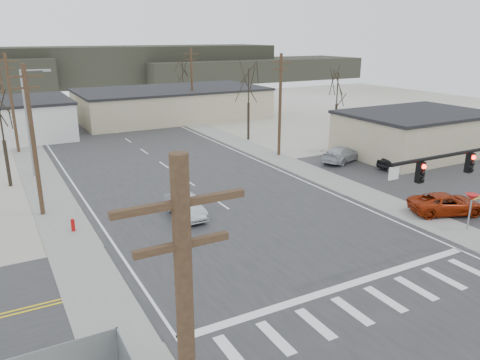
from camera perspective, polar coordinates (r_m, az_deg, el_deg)
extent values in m
plane|color=silver|center=(27.33, 5.22, -8.09)|extent=(140.00, 140.00, 0.00)
cube|color=#262628|center=(39.78, -6.83, 0.14)|extent=(18.00, 110.00, 0.05)
cube|color=#262628|center=(27.32, 5.22, -8.05)|extent=(90.00, 10.00, 0.04)
cube|color=#262628|center=(44.55, 22.63, 0.77)|extent=(18.00, 20.00, 0.03)
cube|color=gray|center=(42.17, -22.93, -0.14)|extent=(3.00, 90.00, 0.06)
cube|color=gray|center=(48.68, 2.57, 3.44)|extent=(3.00, 90.00, 0.06)
cylinder|color=black|center=(24.76, 24.74, 2.90)|extent=(8.40, 0.18, 0.18)
cube|color=black|center=(25.86, 26.18, 1.89)|extent=(0.32, 0.30, 1.00)
cube|color=black|center=(23.14, 21.10, 0.87)|extent=(0.32, 0.30, 1.00)
sphere|color=#FF0C05|center=(25.69, 26.58, 2.48)|extent=(0.22, 0.22, 0.22)
sphere|color=#FF0C05|center=(22.96, 21.50, 1.53)|extent=(0.22, 0.22, 0.22)
cube|color=silver|center=(21.85, 18.24, 0.79)|extent=(0.60, 0.04, 0.60)
cylinder|color=#A50C0C|center=(30.80, -19.68, -5.36)|extent=(0.24, 0.24, 0.70)
sphere|color=#A50C0C|center=(30.65, -19.75, -4.67)|extent=(0.24, 0.24, 0.24)
cylinder|color=gray|center=(32.34, 26.17, -3.75)|extent=(0.10, 0.10, 2.10)
cone|color=#A50C0C|center=(31.99, 26.43, -1.91)|extent=(0.80, 0.80, 0.40)
cube|color=#B7AC8C|center=(69.37, -8.27, 9.12)|extent=(26.00, 14.00, 4.00)
cube|color=black|center=(69.11, -8.35, 10.88)|extent=(26.30, 14.30, 0.30)
cube|color=#B7AC8C|center=(50.82, 20.56, 5.22)|extent=(14.00, 10.00, 4.00)
cube|color=black|center=(50.45, 20.82, 7.61)|extent=(14.30, 10.30, 0.30)
cube|color=#483721|center=(7.28, -7.26, -2.85)|extent=(2.20, 0.12, 0.12)
cube|color=#483721|center=(7.55, -7.06, -7.84)|extent=(1.60, 0.12, 0.12)
cylinder|color=#483721|center=(33.16, -23.87, 4.19)|extent=(0.30, 0.30, 10.00)
cube|color=#483721|center=(32.57, -24.78, 11.39)|extent=(2.20, 0.12, 0.12)
cube|color=#483721|center=(32.63, -24.62, 10.17)|extent=(1.60, 0.12, 0.12)
cylinder|color=#483721|center=(52.87, -26.05, 8.32)|extent=(0.30, 0.30, 10.00)
cube|color=#483721|center=(52.50, -26.66, 12.83)|extent=(2.20, 0.12, 0.12)
cube|color=#483721|center=(52.54, -26.56, 12.07)|extent=(1.60, 0.12, 0.12)
cylinder|color=#483721|center=(72.74, -27.05, 10.20)|extent=(0.30, 0.30, 10.00)
cylinder|color=#483721|center=(46.54, 4.90, 8.99)|extent=(0.30, 0.30, 10.00)
cube|color=#483721|center=(46.12, 5.04, 14.16)|extent=(2.20, 0.12, 0.12)
cube|color=#483721|center=(46.16, 5.01, 13.29)|extent=(1.60, 0.12, 0.12)
cylinder|color=#483721|center=(65.87, -5.89, 11.40)|extent=(0.30, 0.30, 10.00)
cube|color=#483721|center=(65.57, -6.00, 15.05)|extent=(2.20, 0.12, 0.12)
cube|color=#483721|center=(65.60, -5.98, 14.44)|extent=(1.60, 0.12, 0.12)
cylinder|color=gray|center=(43.09, -24.46, 6.17)|extent=(0.20, 0.20, 9.00)
cylinder|color=gray|center=(42.66, -23.85, 12.14)|extent=(2.00, 0.12, 0.12)
cube|color=gray|center=(42.77, -22.48, 12.24)|extent=(0.60, 0.25, 0.18)
cylinder|color=#2E251C|center=(41.57, -26.49, 1.81)|extent=(0.28, 0.28, 3.75)
cylinder|color=#2E251C|center=(40.91, -27.12, 6.37)|extent=(0.14, 0.14, 3.75)
cylinder|color=#2E251C|center=(54.24, 1.03, 7.16)|extent=(0.28, 0.28, 4.25)
cylinder|color=#2E251C|center=(53.70, 1.05, 11.18)|extent=(0.14, 0.14, 4.25)
cylinder|color=#2E251C|center=(78.56, -6.91, 10.11)|extent=(0.28, 0.28, 4.00)
cylinder|color=#2E251C|center=(78.20, -7.01, 12.73)|extent=(0.14, 0.14, 4.00)
cylinder|color=#2E251C|center=(56.41, 11.56, 7.08)|extent=(0.28, 0.28, 4.00)
cylinder|color=#2E251C|center=(55.91, 11.79, 10.71)|extent=(0.14, 0.14, 4.00)
cube|color=#333026|center=(120.15, -15.07, 13.32)|extent=(80.00, 18.00, 9.00)
cube|color=#333026|center=(127.88, 1.47, 13.31)|extent=(60.00, 18.00, 5.50)
imported|color=gray|center=(31.39, -6.69, -3.20)|extent=(1.55, 4.31, 1.41)
imported|color=black|center=(73.51, -15.14, 8.29)|extent=(3.83, 6.29, 1.70)
imported|color=black|center=(84.99, -22.77, 8.61)|extent=(2.56, 4.47, 1.43)
imported|color=maroon|center=(34.66, 23.87, -2.67)|extent=(5.47, 3.98, 1.38)
imported|color=black|center=(44.92, 18.37, 2.22)|extent=(3.88, 1.86, 1.28)
imported|color=#AAAFB5|center=(45.78, 12.33, 3.11)|extent=(5.46, 3.68, 1.47)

